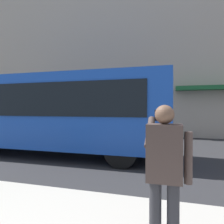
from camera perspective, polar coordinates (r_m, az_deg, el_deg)
name	(u,v)px	position (r m, az deg, el deg)	size (l,w,h in m)	color
ground_plane	(138,160)	(7.76, 6.88, -12.48)	(60.00, 60.00, 0.00)	#2B2B2D
building_facade_far	(155,44)	(14.89, 11.47, 17.28)	(28.00, 1.55, 12.00)	#A89E8E
red_bus	(52,111)	(8.63, -15.62, 0.13)	(9.05, 2.54, 3.08)	#1947AD
pedestrian_photographer	(165,167)	(2.60, 13.86, -13.94)	(0.53, 0.52, 1.70)	#2D2D33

